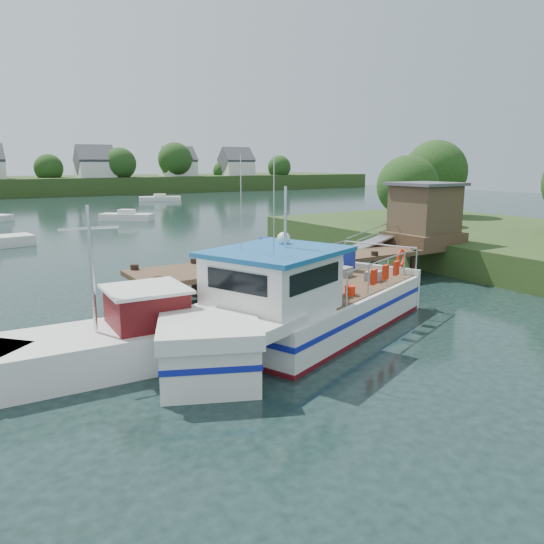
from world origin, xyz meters
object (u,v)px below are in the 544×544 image
work_boat (114,342)px  moored_b (127,217)px  dock (387,231)px  moored_far (160,198)px  lobster_boat (300,308)px  moored_c (359,222)px

work_boat → moored_b: (11.44, 36.01, -0.29)m
dock → moored_far: size_ratio=2.71×
lobster_boat → work_boat: (-5.51, 0.84, -0.33)m
moored_far → moored_c: bearing=-82.8°
work_boat → moored_far: 64.21m
lobster_boat → moored_far: 63.21m
lobster_boat → moored_far: lobster_boat is taller
lobster_boat → work_boat: bearing=149.7°
dock → work_boat: size_ratio=1.98×
moored_c → moored_far: bearing=99.3°
moored_b → moored_c: (15.94, -14.79, -0.02)m
work_boat → moored_far: work_boat is taller
work_boat → moored_far: size_ratio=1.36×
moored_b → moored_c: 21.75m
dock → lobster_boat: 10.64m
dock → moored_c: size_ratio=2.48×
moored_far → moored_c: size_ratio=0.91×
lobster_boat → moored_far: (18.10, 60.56, -0.67)m
moored_far → moored_b: size_ratio=1.27×
work_boat → moored_c: size_ratio=1.25×
dock → lobster_boat: bearing=-148.6°
moored_far → dock: bearing=-97.7°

